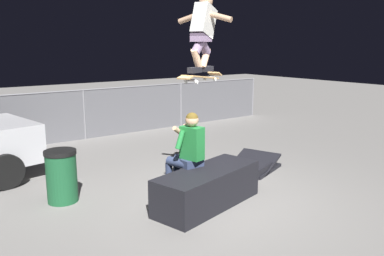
# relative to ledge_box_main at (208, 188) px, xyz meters

# --- Properties ---
(ground_plane) EXTENTS (40.00, 40.00, 0.00)m
(ground_plane) POSITION_rel_ledge_box_main_xyz_m (0.18, 0.19, -0.28)
(ground_plane) COLOR slate
(ledge_box_main) EXTENTS (1.92, 1.08, 0.56)m
(ledge_box_main) POSITION_rel_ledge_box_main_xyz_m (0.00, 0.00, 0.00)
(ledge_box_main) COLOR black
(ledge_box_main) RESTS_ON ground
(person_sitting_on_ledge) EXTENTS (0.59, 0.79, 1.39)m
(person_sitting_on_ledge) POSITION_rel_ledge_box_main_xyz_m (-0.11, 0.38, 0.51)
(person_sitting_on_ledge) COLOR #2D3856
(person_sitting_on_ledge) RESTS_ON ground
(skateboard) EXTENTS (1.02, 0.58, 0.13)m
(skateboard) POSITION_rel_ledge_box_main_xyz_m (0.09, 0.29, 1.63)
(skateboard) COLOR #AD8451
(skater_airborne) EXTENTS (0.63, 0.85, 1.12)m
(skater_airborne) POSITION_rel_ledge_box_main_xyz_m (0.14, 0.31, 2.31)
(skater_airborne) COLOR black
(kicker_ramp) EXTENTS (1.23, 1.12, 0.35)m
(kicker_ramp) POSITION_rel_ledge_box_main_xyz_m (1.80, 0.88, -0.22)
(kicker_ramp) COLOR black
(kicker_ramp) RESTS_ON ground
(trash_bin) EXTENTS (0.48, 0.48, 0.81)m
(trash_bin) POSITION_rel_ledge_box_main_xyz_m (-1.70, 1.44, 0.13)
(trash_bin) COLOR #19512D
(trash_bin) RESTS_ON ground
(fence_back) EXTENTS (12.05, 0.05, 1.28)m
(fence_back) POSITION_rel_ledge_box_main_xyz_m (0.18, 5.27, 0.41)
(fence_back) COLOR slate
(fence_back) RESTS_ON ground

